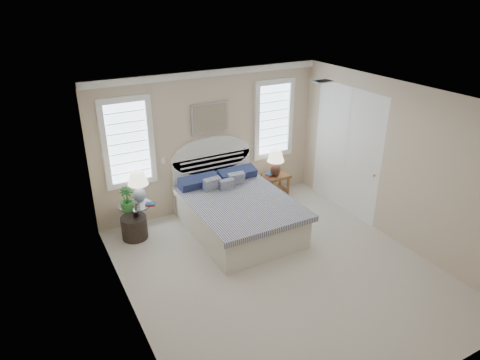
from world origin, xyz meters
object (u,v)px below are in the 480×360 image
Objects in this scene: lamp_right at (276,160)px; floor_pot at (134,227)px; bed at (236,209)px; side_table_left at (136,217)px; nightstand_right at (276,181)px; lamp_left at (138,183)px.

floor_pot is at bearing -178.33° from lamp_right.
bed is 1.81m from floor_pot.
floor_pot is (-1.71, 0.56, -0.18)m from bed.
side_table_left is 1.40× the size of floor_pot.
lamp_left is at bearing -179.24° from nightstand_right.
nightstand_right is at bearing 2.55° from floor_pot.
side_table_left is 2.95m from nightstand_right.
lamp_right is (2.78, -0.01, -0.11)m from lamp_left.
lamp_left is 2.78m from lamp_right.
bed is 4.29× the size of nightstand_right.
nightstand_right is 0.95× the size of lamp_right.
floor_pot is at bearing -150.73° from lamp_left.
side_table_left is 1.13× the size of lamp_right.
lamp_left is at bearing 156.95° from bed.
nightstand_right is (2.95, 0.10, -0.00)m from side_table_left.
nightstand_right reaches higher than floor_pot.
side_table_left is at bearing 29.32° from floor_pot.
lamp_right reaches higher than floor_pot.
lamp_right is (-0.06, -0.05, 0.48)m from nightstand_right.
lamp_left reaches higher than lamp_right.
lamp_left is (0.11, 0.06, 0.59)m from side_table_left.
nightstand_right is at bearing 28.03° from bed.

